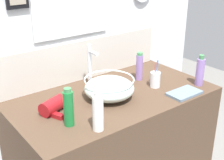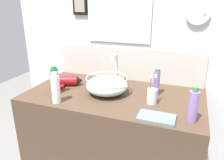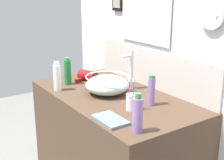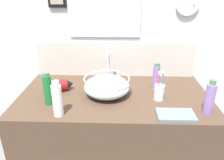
% 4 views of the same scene
% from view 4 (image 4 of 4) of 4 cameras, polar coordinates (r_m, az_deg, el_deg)
% --- Properties ---
extents(vanity_counter, '(1.22, 0.66, 0.92)m').
position_cam_4_polar(vanity_counter, '(1.69, 0.49, -17.69)').
color(vanity_counter, '#4C3828').
rests_on(vanity_counter, ground).
extents(back_panel, '(2.01, 0.10, 2.41)m').
position_cam_4_polar(back_panel, '(1.67, 0.86, 10.93)').
color(back_panel, silver).
rests_on(back_panel, ground).
extents(glass_bowl_sink, '(0.29, 0.29, 0.12)m').
position_cam_4_polar(glass_bowl_sink, '(1.38, -1.36, -1.61)').
color(glass_bowl_sink, silver).
rests_on(glass_bowl_sink, vanity_counter).
extents(faucet, '(0.02, 0.10, 0.28)m').
position_cam_4_polar(faucet, '(1.53, -0.99, 4.54)').
color(faucet, silver).
rests_on(faucet, vanity_counter).
extents(hair_drier, '(0.20, 0.18, 0.08)m').
position_cam_4_polar(hair_drier, '(1.49, -13.85, -1.51)').
color(hair_drier, maroon).
rests_on(hair_drier, vanity_counter).
extents(toothbrush_cup, '(0.06, 0.06, 0.19)m').
position_cam_4_polar(toothbrush_cup, '(1.37, 12.25, -3.07)').
color(toothbrush_cup, silver).
rests_on(toothbrush_cup, vanity_counter).
extents(soap_dispenser, '(0.05, 0.05, 0.20)m').
position_cam_4_polar(soap_dispenser, '(1.20, -14.11, -5.01)').
color(soap_dispenser, white).
rests_on(soap_dispenser, vanity_counter).
extents(spray_bottle, '(0.05, 0.05, 0.20)m').
position_cam_4_polar(spray_bottle, '(1.33, -16.43, -2.34)').
color(spray_bottle, '#197233').
rests_on(spray_bottle, vanity_counter).
extents(lotion_bottle, '(0.05, 0.05, 0.20)m').
position_cam_4_polar(lotion_bottle, '(1.29, 24.16, -4.40)').
color(lotion_bottle, '#8C6BB2').
rests_on(lotion_bottle, vanity_counter).
extents(shampoo_bottle, '(0.04, 0.04, 0.19)m').
position_cam_4_polar(shampoo_bottle, '(1.49, 11.44, 0.88)').
color(shampoo_bottle, '#8C6BB2').
rests_on(shampoo_bottle, vanity_counter).
extents(hand_towel, '(0.20, 0.12, 0.02)m').
position_cam_4_polar(hand_towel, '(1.24, 16.30, -8.74)').
color(hand_towel, slate).
rests_on(hand_towel, vanity_counter).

